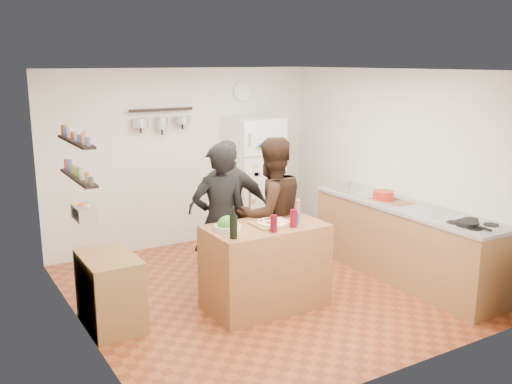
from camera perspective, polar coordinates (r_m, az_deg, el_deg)
room_shell at (r=6.65m, az=-1.27°, el=1.32°), size 4.20×4.20×4.20m
prep_island at (r=6.13m, az=0.92°, el=-7.44°), size 1.25×0.72×0.91m
pizza_board at (r=6.01m, az=1.69°, el=-3.20°), size 0.42×0.34×0.02m
pizza at (r=6.00m, az=1.69°, el=-3.03°), size 0.34×0.34×0.02m
salad_bowl at (r=5.82m, az=-2.85°, el=-3.58°), size 0.27×0.27×0.05m
wine_bottle at (r=5.53m, az=-2.27°, el=-3.51°), size 0.08×0.08×0.23m
wine_glass_near at (r=5.74m, az=1.78°, el=-3.18°), size 0.07×0.07×0.17m
wine_glass_far at (r=5.92m, az=3.78°, el=-2.65°), size 0.08×0.08×0.19m
pepper_mill at (r=6.24m, az=4.21°, el=-1.87°), size 0.05×0.05×0.18m
salt_canister at (r=6.03m, az=3.97°, el=-2.62°), size 0.08×0.08×0.13m
person_left at (r=6.32m, az=-3.64°, el=-2.89°), size 0.67×0.48×1.74m
person_center at (r=6.52m, az=1.52°, el=-2.23°), size 0.86×0.67×1.77m
person_back at (r=6.92m, az=-2.71°, el=-1.71°), size 1.06×0.83×1.68m
counter_run at (r=7.14m, az=14.59°, el=-4.91°), size 0.63×2.63×0.90m
stove_top at (r=6.42m, az=20.84°, el=-3.10°), size 0.60×0.62×0.02m
skillet at (r=6.33m, az=20.37°, el=-2.98°), size 0.24×0.24×0.05m
sink at (r=7.62m, az=10.26°, el=0.05°), size 0.50×0.80×0.03m
cutting_board at (r=7.13m, az=13.89°, el=-1.06°), size 0.30×0.40×0.02m
red_bowl at (r=7.21m, az=12.61°, el=-0.32°), size 0.26×0.26×0.11m
fridge at (r=8.34m, az=-0.21°, el=1.28°), size 0.70×0.68×1.80m
wall_clock at (r=8.46m, az=-1.37°, el=9.99°), size 0.30×0.03×0.30m
spice_shelf_lower at (r=5.73m, az=-17.35°, el=1.37°), size 0.12×1.00×0.02m
spice_shelf_upper at (r=5.67m, az=-17.59°, el=4.83°), size 0.12×1.00×0.02m
produce_basket at (r=5.81m, az=-16.84°, el=-1.98°), size 0.18×0.35×0.14m
side_table at (r=5.93m, az=-14.38°, el=-9.53°), size 0.50×0.80×0.73m
pot_rack at (r=7.84m, az=-9.45°, el=8.12°), size 0.90×0.04×0.04m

